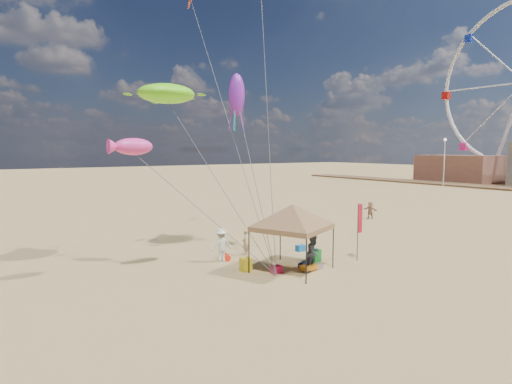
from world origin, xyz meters
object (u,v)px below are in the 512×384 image
cooler_blue (300,248)px  chair_yellow (246,265)px  cooler_red (277,269)px  chair_green (315,255)px  person_near_a (245,242)px  feather_flag (359,222)px  person_near_b (314,253)px  beach_cart (309,267)px  canopy_tent (292,207)px  person_far_c (370,210)px  person_near_c (221,245)px  lamp_north (445,154)px

cooler_blue → chair_yellow: chair_yellow is taller
cooler_red → chair_green: 3.25m
chair_green → person_near_a: size_ratio=0.44×
feather_flag → person_near_b: size_ratio=1.72×
beach_cart → person_near_b: (0.22, -0.12, 0.76)m
canopy_tent → person_near_a: bearing=94.0°
feather_flag → person_near_b: (-3.56, -0.14, -1.23)m
feather_flag → cooler_red: size_ratio=6.12×
chair_yellow → beach_cart: 3.30m
chair_yellow → person_near_b: size_ratio=0.36×
person_near_b → person_far_c: (15.61, 9.64, -0.18)m
canopy_tent → person_far_c: (16.51, 8.96, -2.57)m
person_near_c → person_far_c: person_near_c is taller
cooler_red → chair_yellow: bearing=133.6°
chair_green → chair_yellow: same height
canopy_tent → person_near_b: size_ratio=3.14×
feather_flag → chair_yellow: 7.01m
chair_yellow → person_near_c: person_near_c is taller
cooler_blue → lamp_north: size_ratio=0.07×
cooler_red → person_near_b: 2.13m
canopy_tent → person_near_b: (0.90, -0.68, -2.40)m
person_far_c → lamp_north: bearing=95.6°
cooler_blue → canopy_tent: bearing=-136.2°
canopy_tent → lamp_north: (54.22, 25.19, 2.16)m
canopy_tent → person_near_c: size_ratio=3.16×
feather_flag → cooler_blue: (-1.33, 3.55, -2.00)m
canopy_tent → chair_yellow: size_ratio=8.61×
person_near_a → person_far_c: 17.50m
person_near_c → lamp_north: size_ratio=0.23×
cooler_red → cooler_blue: size_ratio=1.00×
cooler_blue → person_near_c: bearing=173.3°
person_near_c → beach_cart: bearing=134.0°
canopy_tent → chair_green: canopy_tent is taller
canopy_tent → cooler_red: size_ratio=11.16×
cooler_red → canopy_tent: bearing=-5.7°
lamp_north → cooler_red: bearing=-155.5°
chair_green → person_near_b: 2.02m
person_near_c → person_near_a: bearing=-157.4°
feather_flag → lamp_north: lamp_north is taller
person_near_b → lamp_north: size_ratio=0.23×
cooler_red → beach_cart: cooler_red is taller
cooler_blue → feather_flag: bearing=-69.4°
chair_yellow → person_near_a: size_ratio=0.44×
beach_cart → chair_green: bearing=38.3°
chair_yellow → beach_cart: bearing=-33.8°
cooler_blue → person_far_c: bearing=24.0°
feather_flag → chair_yellow: size_ratio=4.72×
feather_flag → chair_yellow: bearing=164.5°
cooler_red → lamp_north: 60.83m
cooler_red → person_near_c: bearing=109.2°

